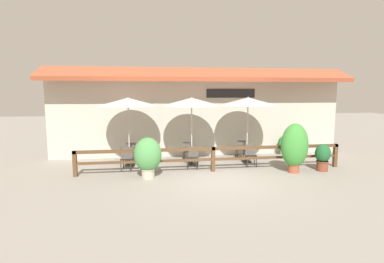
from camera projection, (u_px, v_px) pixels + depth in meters
ground_plane at (219, 179)px, 10.62m from camera, size 60.00×60.00×0.00m
building_facade at (200, 111)px, 14.36m from camera, size 14.28×1.49×4.23m
patio_railing at (213, 154)px, 11.55m from camera, size 10.40×0.14×0.95m
patio_umbrella_near at (128, 102)px, 12.26m from camera, size 2.49×2.49×2.86m
dining_table_near at (129, 152)px, 12.54m from camera, size 0.82×0.82×0.71m
chair_near_streetside at (127, 157)px, 11.90m from camera, size 0.48×0.48×0.87m
chair_near_wallside at (131, 151)px, 13.19m from camera, size 0.46×0.46×0.87m
patio_umbrella_middle at (192, 102)px, 12.41m from camera, size 2.49×2.49×2.86m
dining_table_middle at (192, 151)px, 12.69m from camera, size 0.82×0.82×0.71m
chair_middle_streetside at (193, 156)px, 12.08m from camera, size 0.51×0.51×0.87m
chair_middle_wallside at (188, 150)px, 13.31m from camera, size 0.51×0.51×0.87m
patio_umbrella_far at (248, 102)px, 12.87m from camera, size 2.49×2.49×2.86m
dining_table_far at (247, 149)px, 13.15m from camera, size 0.82×0.82×0.71m
chair_far_streetside at (251, 154)px, 12.51m from camera, size 0.47×0.47×0.87m
chair_far_wallside at (241, 148)px, 13.79m from camera, size 0.47×0.47×0.87m
potted_plant_small_flowering at (323, 156)px, 11.65m from camera, size 0.60×0.54×1.06m
potted_plant_corner_fern at (295, 146)px, 11.35m from camera, size 1.02×0.92×1.89m
potted_plant_tall_tropical at (148, 156)px, 10.63m from camera, size 0.98×0.88×1.47m
potted_plant_entrance_palm at (284, 144)px, 14.60m from camera, size 0.58×0.52×0.95m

